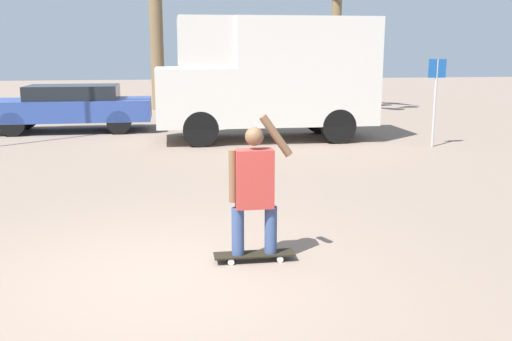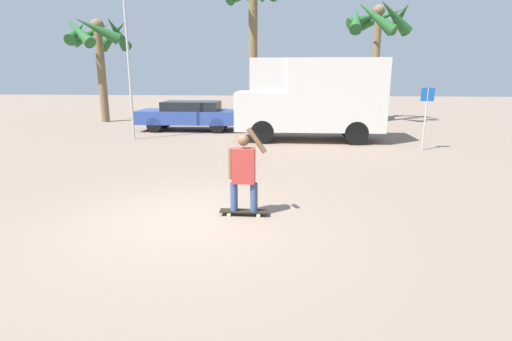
% 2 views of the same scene
% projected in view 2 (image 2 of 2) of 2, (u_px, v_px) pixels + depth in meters
% --- Properties ---
extents(ground_plane, '(80.00, 80.00, 0.00)m').
position_uv_depth(ground_plane, '(188.00, 221.00, 7.23)').
color(ground_plane, gray).
extents(skateboard, '(0.91, 0.23, 0.09)m').
position_uv_depth(skateboard, '(244.00, 211.00, 7.50)').
color(skateboard, black).
rests_on(skateboard, ground_plane).
extents(person_skateboarder, '(0.71, 0.22, 1.58)m').
position_uv_depth(person_skateboarder, '(244.00, 169.00, 7.31)').
color(person_skateboarder, '#384C7A').
rests_on(person_skateboarder, skateboard).
extents(camper_van, '(5.61, 2.07, 3.13)m').
position_uv_depth(camper_van, '(312.00, 97.00, 15.42)').
color(camper_van, black).
rests_on(camper_van, ground_plane).
extents(parked_car_blue, '(4.59, 1.73, 1.33)m').
position_uv_depth(parked_car_blue, '(190.00, 115.00, 18.30)').
color(parked_car_blue, black).
rests_on(parked_car_blue, ground_plane).
extents(palm_tree_near_van, '(3.21, 3.49, 6.18)m').
position_uv_depth(palm_tree_near_van, '(378.00, 24.00, 20.44)').
color(palm_tree_near_van, brown).
rests_on(palm_tree_near_van, ground_plane).
extents(palm_tree_center_background, '(3.28, 3.31, 7.89)m').
position_uv_depth(palm_tree_center_background, '(253.00, 7.00, 22.50)').
color(palm_tree_center_background, brown).
rests_on(palm_tree_center_background, ground_plane).
extents(palm_tree_far_left, '(3.33, 3.49, 5.47)m').
position_uv_depth(palm_tree_far_left, '(97.00, 38.00, 20.70)').
color(palm_tree_far_left, brown).
rests_on(palm_tree_far_left, ground_plane).
extents(flagpole, '(1.08, 0.12, 7.23)m').
position_uv_depth(flagpole, '(129.00, 30.00, 15.05)').
color(flagpole, '#B7B7BC').
rests_on(flagpole, ground_plane).
extents(street_sign, '(0.44, 0.06, 2.12)m').
position_uv_depth(street_sign, '(426.00, 110.00, 13.49)').
color(street_sign, '#B7B7BC').
rests_on(street_sign, ground_plane).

